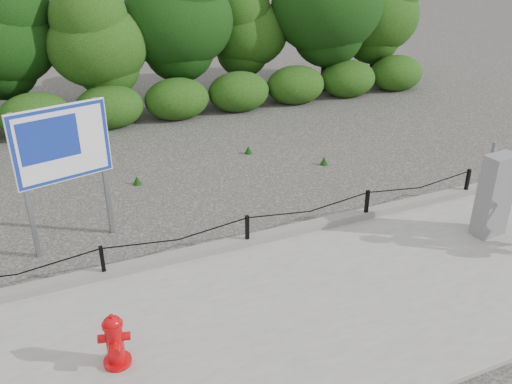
{
  "coord_description": "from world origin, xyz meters",
  "views": [
    {
      "loc": [
        -3.17,
        -7.62,
        5.18
      ],
      "look_at": [
        0.26,
        0.2,
        1.0
      ],
      "focal_mm": 38.0,
      "sensor_mm": 36.0,
      "label": 1
    }
  ],
  "objects": [
    {
      "name": "advertising_sign",
      "position": [
        -2.76,
        1.37,
        1.84
      ],
      "size": [
        1.59,
        0.49,
        2.61
      ],
      "rotation": [
        0.0,
        0.0,
        0.24
      ],
      "color": "slate",
      "rests_on": "ground"
    },
    {
      "name": "chain_barrier",
      "position": [
        0.0,
        0.0,
        0.46
      ],
      "size": [
        10.06,
        0.06,
        0.6
      ],
      "color": "black",
      "rests_on": "sidewalk"
    },
    {
      "name": "treeline",
      "position": [
        1.12,
        8.89,
        2.65
      ],
      "size": [
        20.53,
        3.8,
        5.2
      ],
      "color": "black",
      "rests_on": "ground"
    },
    {
      "name": "curb",
      "position": [
        0.0,
        0.05,
        0.15
      ],
      "size": [
        14.0,
        0.22,
        0.14
      ],
      "primitive_type": "cube",
      "color": "slate",
      "rests_on": "sidewalk"
    },
    {
      "name": "fire_hydrant",
      "position": [
        -2.67,
        -2.01,
        0.45
      ],
      "size": [
        0.44,
        0.46,
        0.78
      ],
      "rotation": [
        0.0,
        0.0,
        -0.24
      ],
      "color": "#BE070B",
      "rests_on": "sidewalk"
    },
    {
      "name": "ground",
      "position": [
        0.0,
        0.0,
        0.0
      ],
      "size": [
        90.0,
        90.0,
        0.0
      ],
      "primitive_type": "plane",
      "color": "#2D2B28",
      "rests_on": "ground"
    },
    {
      "name": "utility_cabinet",
      "position": [
        4.23,
        -1.39,
        0.86
      ],
      "size": [
        0.62,
        0.45,
        1.72
      ],
      "rotation": [
        0.0,
        0.0,
        0.09
      ],
      "color": "gray",
      "rests_on": "sidewalk"
    },
    {
      "name": "sidewalk",
      "position": [
        0.0,
        -2.0,
        0.04
      ],
      "size": [
        14.0,
        4.0,
        0.08
      ],
      "primitive_type": "cube",
      "color": "gray",
      "rests_on": "ground"
    }
  ]
}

